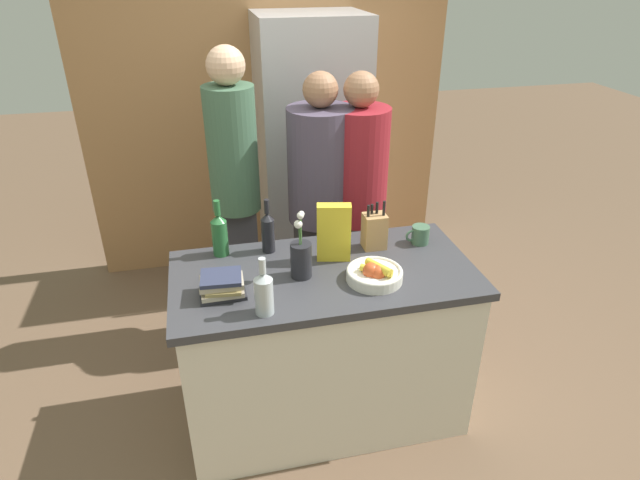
{
  "coord_description": "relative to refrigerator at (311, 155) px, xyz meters",
  "views": [
    {
      "loc": [
        -0.5,
        -2.09,
        2.21
      ],
      "look_at": [
        0.0,
        0.09,
        1.0
      ],
      "focal_mm": 30.0,
      "sensor_mm": 36.0,
      "label": 1
    }
  ],
  "objects": [
    {
      "name": "cereal_box",
      "position": [
        -0.18,
        -1.35,
        0.09
      ],
      "size": [
        0.17,
        0.09,
        0.29
      ],
      "color": "yellow",
      "rests_on": "kitchen_island"
    },
    {
      "name": "coffee_mug",
      "position": [
        0.3,
        -1.29,
        -0.01
      ],
      "size": [
        0.13,
        0.09,
        0.09
      ],
      "color": "#42664C",
      "rests_on": "kitchen_island"
    },
    {
      "name": "person_in_blue",
      "position": [
        -0.1,
        -0.72,
        -0.01
      ],
      "size": [
        0.38,
        0.38,
        1.66
      ],
      "rotation": [
        0.0,
        0.0,
        0.0
      ],
      "color": "#383842",
      "rests_on": "ground_plane"
    },
    {
      "name": "knife_block",
      "position": [
        0.05,
        -1.28,
        0.04
      ],
      "size": [
        0.11,
        0.1,
        0.26
      ],
      "color": "tan",
      "rests_on": "kitchen_island"
    },
    {
      "name": "refrigerator",
      "position": [
        0.0,
        0.0,
        0.0
      ],
      "size": [
        0.71,
        0.62,
        1.88
      ],
      "color": "#B7B7BC",
      "rests_on": "ground_plane"
    },
    {
      "name": "back_wall_wood",
      "position": [
        -0.25,
        0.36,
        0.36
      ],
      "size": [
        2.63,
        0.12,
        2.6
      ],
      "color": "#AD7A4C",
      "rests_on": "ground_plane"
    },
    {
      "name": "book_stack",
      "position": [
        -0.73,
        -1.55,
        -0.01
      ],
      "size": [
        0.2,
        0.17,
        0.1
      ],
      "color": "#232328",
      "rests_on": "kitchen_island"
    },
    {
      "name": "flower_vase",
      "position": [
        -0.36,
        -1.47,
        0.04
      ],
      "size": [
        0.1,
        0.1,
        0.33
      ],
      "color": "#232328",
      "rests_on": "kitchen_island"
    },
    {
      "name": "bottle_wine",
      "position": [
        -0.56,
        -1.72,
        0.05
      ],
      "size": [
        0.08,
        0.08,
        0.26
      ],
      "color": "#B2BCC1",
      "rests_on": "kitchen_island"
    },
    {
      "name": "person_at_sink",
      "position": [
        -0.58,
        -0.6,
        0.09
      ],
      "size": [
        0.29,
        0.29,
        1.79
      ],
      "rotation": [
        0.0,
        0.0,
        -0.08
      ],
      "color": "#383842",
      "rests_on": "ground_plane"
    },
    {
      "name": "kitchen_island",
      "position": [
        -0.25,
        -1.45,
        -0.5
      ],
      "size": [
        1.43,
        0.71,
        0.88
      ],
      "color": "silver",
      "rests_on": "ground_plane"
    },
    {
      "name": "fruit_bowl",
      "position": [
        -0.04,
        -1.58,
        -0.02
      ],
      "size": [
        0.26,
        0.26,
        0.1
      ],
      "color": "silver",
      "rests_on": "kitchen_island"
    },
    {
      "name": "bottle_vinegar",
      "position": [
        -0.47,
        -1.2,
        0.05
      ],
      "size": [
        0.06,
        0.06,
        0.28
      ],
      "color": "black",
      "rests_on": "kitchen_island"
    },
    {
      "name": "bottle_oil",
      "position": [
        -0.71,
        -1.18,
        0.06
      ],
      "size": [
        0.08,
        0.08,
        0.29
      ],
      "color": "#286633",
      "rests_on": "kitchen_island"
    },
    {
      "name": "person_in_red_tee",
      "position": [
        0.12,
        -0.77,
        -0.01
      ],
      "size": [
        0.34,
        0.34,
        1.66
      ],
      "rotation": [
        0.0,
        0.0,
        0.43
      ],
      "color": "#383842",
      "rests_on": "ground_plane"
    },
    {
      "name": "ground_plane",
      "position": [
        -0.25,
        -1.45,
        -0.94
      ],
      "size": [
        14.0,
        14.0,
        0.0
      ],
      "primitive_type": "plane",
      "color": "brown"
    }
  ]
}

